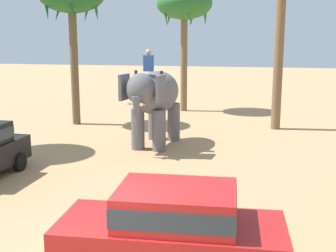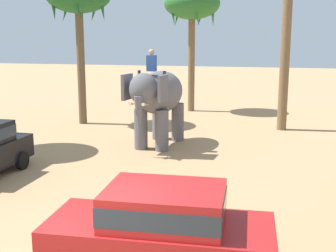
{
  "view_description": "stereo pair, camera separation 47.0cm",
  "coord_description": "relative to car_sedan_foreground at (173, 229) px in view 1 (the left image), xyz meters",
  "views": [
    {
      "loc": [
        2.68,
        -6.32,
        4.32
      ],
      "look_at": [
        -0.13,
        6.96,
        1.6
      ],
      "focal_mm": 47.47,
      "sensor_mm": 36.0,
      "label": 1
    },
    {
      "loc": [
        3.13,
        -6.21,
        4.32
      ],
      "look_at": [
        -0.13,
        6.96,
        1.6
      ],
      "focal_mm": 47.47,
      "sensor_mm": 36.0,
      "label": 2
    }
  ],
  "objects": [
    {
      "name": "car_sedan_foreground",
      "position": [
        0.0,
        0.0,
        0.0
      ],
      "size": [
        4.19,
        2.06,
        1.7
      ],
      "color": "red",
      "rests_on": "ground"
    },
    {
      "name": "elephant_with_mahout",
      "position": [
        -2.68,
        9.62,
        1.06
      ],
      "size": [
        1.96,
        3.96,
        3.88
      ],
      "color": "slate",
      "rests_on": "ground"
    },
    {
      "name": "palm_tree_far_back",
      "position": [
        -3.05,
        18.49,
        5.1
      ],
      "size": [
        3.2,
        3.2,
        7.1
      ],
      "color": "brown",
      "rests_on": "ground"
    }
  ]
}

